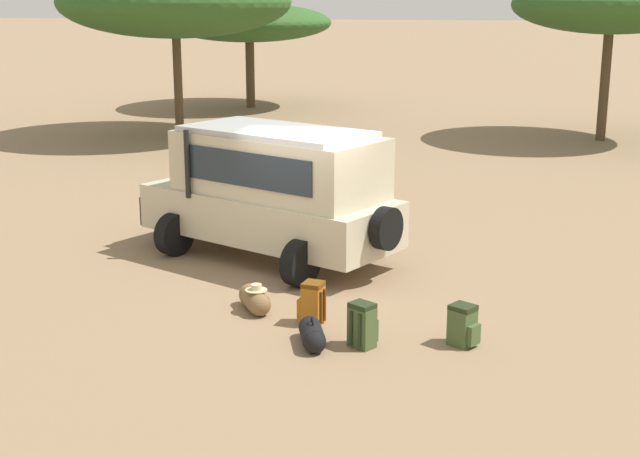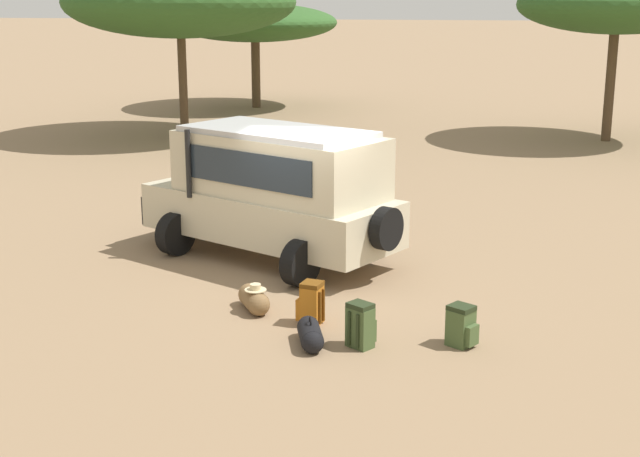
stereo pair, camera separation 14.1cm
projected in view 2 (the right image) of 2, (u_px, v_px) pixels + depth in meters
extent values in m
plane|color=#8C7051|center=(306.00, 276.00, 15.56)|extent=(320.00, 320.00, 0.00)
cube|color=beige|center=(270.00, 214.00, 16.48)|extent=(5.22, 3.97, 0.84)
cube|color=beige|center=(280.00, 164.00, 16.09)|extent=(4.21, 3.36, 1.10)
cube|color=#232D38|center=(219.00, 158.00, 17.01)|extent=(0.78, 1.41, 0.77)
cube|color=#232D38|center=(246.00, 169.00, 15.39)|extent=(2.62, 1.41, 0.60)
cube|color=#232D38|center=(311.00, 155.00, 16.76)|extent=(2.62, 1.41, 0.60)
cube|color=#B7B7B7|center=(277.00, 131.00, 15.96)|extent=(3.83, 3.11, 0.10)
cube|color=black|center=(175.00, 204.00, 18.06)|extent=(0.89, 1.50, 0.56)
cylinder|color=black|center=(188.00, 164.00, 16.15)|extent=(0.10, 0.10, 1.25)
cylinder|color=black|center=(176.00, 234.00, 16.76)|extent=(0.62, 0.84, 0.80)
cylinder|color=black|center=(245.00, 215.00, 18.23)|extent=(0.62, 0.84, 0.80)
cylinder|color=black|center=(300.00, 263.00, 14.95)|extent=(0.62, 0.84, 0.80)
cylinder|color=black|center=(367.00, 239.00, 16.42)|extent=(0.62, 0.84, 0.80)
cylinder|color=black|center=(386.00, 229.00, 14.90)|extent=(0.54, 0.75, 0.74)
cube|color=#B26619|center=(312.00, 305.00, 13.25)|extent=(0.33, 0.37, 0.58)
cube|color=#B26619|center=(301.00, 308.00, 13.33)|extent=(0.13, 0.25, 0.32)
cube|color=#62380E|center=(312.00, 284.00, 13.16)|extent=(0.34, 0.36, 0.07)
cylinder|color=#62380E|center=(320.00, 308.00, 13.12)|extent=(0.04, 0.04, 0.50)
cylinder|color=#62380E|center=(324.00, 305.00, 13.26)|extent=(0.04, 0.04, 0.50)
cube|color=#42562D|center=(461.00, 328.00, 12.43)|extent=(0.43, 0.43, 0.52)
cube|color=#42562D|center=(472.00, 336.00, 12.32)|extent=(0.19, 0.24, 0.29)
cube|color=#242F19|center=(461.00, 308.00, 12.36)|extent=(0.43, 0.43, 0.07)
cylinder|color=#242F19|center=(453.00, 323.00, 12.60)|extent=(0.04, 0.04, 0.45)
cylinder|color=#242F19|center=(447.00, 326.00, 12.50)|extent=(0.04, 0.04, 0.45)
cube|color=#42562D|center=(360.00, 327.00, 12.37)|extent=(0.43, 0.40, 0.58)
cube|color=#42562D|center=(368.00, 329.00, 12.50)|extent=(0.26, 0.21, 0.32)
cube|color=#242F19|center=(360.00, 306.00, 12.28)|extent=(0.42, 0.40, 0.07)
cylinder|color=#242F19|center=(349.00, 328.00, 12.32)|extent=(0.04, 0.04, 0.49)
cylinder|color=#242F19|center=(357.00, 331.00, 12.21)|extent=(0.04, 0.04, 0.49)
cylinder|color=brown|center=(254.00, 299.00, 13.84)|extent=(0.58, 0.64, 0.35)
sphere|color=brown|center=(259.00, 305.00, 13.60)|extent=(0.34, 0.34, 0.34)
sphere|color=brown|center=(249.00, 294.00, 14.09)|extent=(0.34, 0.34, 0.34)
torus|color=#493721|center=(254.00, 287.00, 13.79)|extent=(0.10, 0.15, 0.16)
cylinder|color=beige|center=(256.00, 290.00, 13.70)|extent=(0.34, 0.34, 0.02)
cylinder|color=beige|center=(255.00, 287.00, 13.69)|extent=(0.17, 0.17, 0.09)
cylinder|color=black|center=(310.00, 334.00, 12.46)|extent=(0.48, 0.66, 0.32)
sphere|color=black|center=(313.00, 342.00, 12.17)|extent=(0.32, 0.32, 0.32)
sphere|color=black|center=(308.00, 327.00, 12.75)|extent=(0.32, 0.32, 0.32)
torus|color=black|center=(310.00, 322.00, 12.41)|extent=(0.07, 0.16, 0.16)
cylinder|color=brown|center=(183.00, 85.00, 30.43)|extent=(0.29, 0.29, 3.51)
ellipsoid|color=#2D5623|center=(180.00, 2.00, 29.72)|extent=(7.81, 7.63, 2.37)
cylinder|color=brown|center=(256.00, 73.00, 38.40)|extent=(0.38, 0.38, 2.91)
ellipsoid|color=#2D5623|center=(255.00, 23.00, 37.85)|extent=(7.00, 7.39, 1.61)
cylinder|color=brown|center=(610.00, 86.00, 29.46)|extent=(0.32, 0.32, 3.64)
ellipsoid|color=#2D5623|center=(617.00, 5.00, 28.79)|extent=(6.39, 6.64, 1.89)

